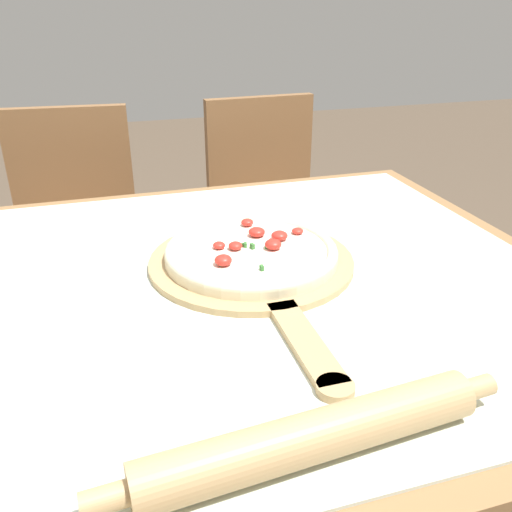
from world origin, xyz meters
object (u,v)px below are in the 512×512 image
chair_right (268,211)px  rolling_pin (312,437)px  chair_left (77,231)px  pizza (251,251)px  pizza_peel (255,266)px

chair_right → rolling_pin: bearing=-108.9°
chair_left → rolling_pin: bearing=-73.4°
rolling_pin → chair_right: (0.37, 1.29, -0.26)m
pizza → rolling_pin: size_ratio=0.66×
pizza → chair_left: chair_left is taller
pizza_peel → rolling_pin: (-0.07, -0.44, 0.02)m
chair_left → pizza: bearing=-63.0°
pizza → pizza_peel: bearing=-90.8°
pizza → rolling_pin: rolling_pin is taller
rolling_pin → chair_right: 1.37m
chair_right → pizza_peel: bearing=-112.5°
pizza_peel → chair_right: 0.93m
chair_left → chair_right: same height
rolling_pin → chair_left: size_ratio=0.54×
chair_left → chair_right: size_ratio=1.00×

